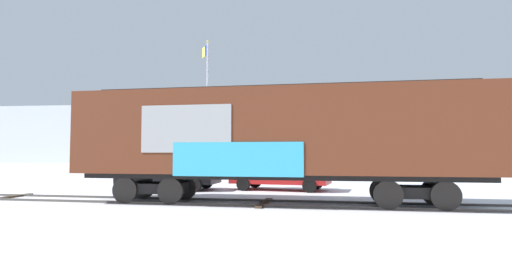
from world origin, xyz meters
TOP-DOWN VIEW (x-y plane):
  - ground_plane at (0.00, 0.00)m, footprint 260.00×260.00m
  - track at (0.63, -0.07)m, footprint 59.97×5.52m
  - freight_car at (-0.36, -0.00)m, footprint 14.19×3.88m
  - flagpole at (-6.03, 13.09)m, footprint 0.73×1.18m
  - hillside at (-0.09, 68.13)m, footprint 120.20×32.12m
  - parked_car_black at (-5.98, 5.12)m, footprint 4.91×2.26m
  - parked_car_red at (-0.57, 5.51)m, footprint 4.91×2.75m

SIDE VIEW (x-z plane):
  - ground_plane at x=0.00m, z-range 0.00..0.00m
  - track at x=0.63m, z-range 0.00..0.08m
  - parked_car_black at x=-5.98m, z-range 0.03..1.60m
  - parked_car_red at x=-0.57m, z-range 0.02..1.68m
  - freight_car at x=-0.36m, z-range 0.34..4.50m
  - hillside at x=-0.09m, z-range -2.28..12.32m
  - flagpole at x=-6.03m, z-range 1.05..10.56m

